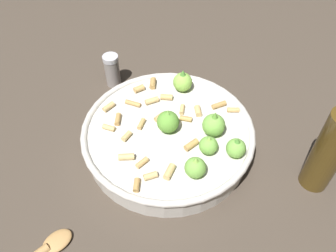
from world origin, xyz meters
The scene contains 4 objects.
ground_plane centered at (0.00, 0.00, 0.00)m, with size 2.40×2.40×0.00m, color #42382D.
cooking_pan centered at (0.00, 0.00, 0.03)m, with size 0.34×0.34×0.11m.
pepper_shaker centered at (-0.23, -0.06, 0.04)m, with size 0.04×0.04×0.08m.
olive_oil_bottle centered at (0.18, 0.23, 0.10)m, with size 0.05×0.05×0.23m.
Camera 1 is at (0.42, -0.15, 0.56)m, focal length 36.49 mm.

